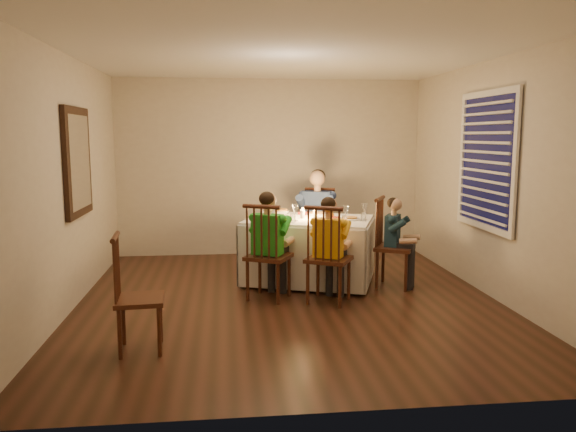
{
  "coord_description": "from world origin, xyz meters",
  "views": [
    {
      "loc": [
        -0.67,
        -5.86,
        1.78
      ],
      "look_at": [
        0.01,
        0.15,
        0.91
      ],
      "focal_mm": 35.0,
      "sensor_mm": 36.0,
      "label": 1
    }
  ],
  "objects": [
    {
      "name": "child_yellow",
      "position": [
        0.42,
        -0.09,
        0.0
      ],
      "size": [
        0.52,
        0.51,
        1.14
      ],
      "primitive_type": null,
      "rotation": [
        0.0,
        0.0,
        2.65
      ],
      "color": "yellow",
      "rests_on": "ground"
    },
    {
      "name": "squash",
      "position": [
        -0.11,
        1.27,
        0.83
      ],
      "size": [
        0.09,
        0.09,
        0.09
      ],
      "primitive_type": "sphere",
      "color": "#FEFF43",
      "rests_on": "dining_table"
    },
    {
      "name": "child_teal",
      "position": [
        1.3,
        0.43,
        0.0
      ],
      "size": [
        0.44,
        0.46,
        1.06
      ],
      "primitive_type": null,
      "rotation": [
        0.0,
        0.0,
        1.09
      ],
      "color": "#18303C",
      "rests_on": "ground"
    },
    {
      "name": "chair_near_left",
      "position": [
        -0.21,
        0.1,
        0.0
      ],
      "size": [
        0.58,
        0.57,
        1.06
      ],
      "primitive_type": null,
      "rotation": [
        0.0,
        0.0,
        2.67
      ],
      "color": "#3D1B10",
      "rests_on": "ground"
    },
    {
      "name": "dining_table",
      "position": [
        0.34,
        0.78,
        0.56
      ],
      "size": [
        1.77,
        1.52,
        0.75
      ],
      "rotation": [
        0.0,
        0.0,
        -0.34
      ],
      "color": "silver",
      "rests_on": "ground"
    },
    {
      "name": "setting_teal",
      "position": [
        0.8,
        0.63,
        0.79
      ],
      "size": [
        0.33,
        0.33,
        0.02
      ],
      "primitive_type": "cylinder",
      "rotation": [
        0.0,
        0.0,
        -0.34
      ],
      "color": "white",
      "rests_on": "dining_table"
    },
    {
      "name": "serving_bowl",
      "position": [
        0.04,
        1.18,
        0.81
      ],
      "size": [
        0.21,
        0.21,
        0.05
      ],
      "primitive_type": "imported",
      "rotation": [
        0.0,
        0.0,
        0.02
      ],
      "color": "white",
      "rests_on": "dining_table"
    },
    {
      "name": "ground",
      "position": [
        0.0,
        0.0,
        0.0
      ],
      "size": [
        5.0,
        5.0,
        0.0
      ],
      "primitive_type": "plane",
      "color": "black",
      "rests_on": "ground"
    },
    {
      "name": "candle_right",
      "position": [
        0.41,
        0.76,
        0.83
      ],
      "size": [
        0.06,
        0.06,
        0.1
      ],
      "primitive_type": "cylinder",
      "color": "white",
      "rests_on": "dining_table"
    },
    {
      "name": "adult",
      "position": [
        0.56,
        1.56,
        0.0
      ],
      "size": [
        0.63,
        0.61,
        1.32
      ],
      "primitive_type": null,
      "rotation": [
        0.0,
        0.0,
        -0.37
      ],
      "color": "navy",
      "rests_on": "ground"
    },
    {
      "name": "ceiling",
      "position": [
        0.0,
        0.0,
        2.6
      ],
      "size": [
        5.0,
        5.0,
        0.0
      ],
      "primitive_type": "plane",
      "color": "white",
      "rests_on": "wall_back"
    },
    {
      "name": "chair_extra",
      "position": [
        -1.38,
        -1.27,
        0.0
      ],
      "size": [
        0.42,
        0.44,
        0.99
      ],
      "primitive_type": null,
      "rotation": [
        0.0,
        0.0,
        1.65
      ],
      "color": "#3D1B10",
      "rests_on": "ground"
    },
    {
      "name": "wall_left",
      "position": [
        -2.25,
        0.0,
        1.3
      ],
      "size": [
        0.02,
        5.0,
        2.6
      ],
      "primitive_type": "cube",
      "color": "beige",
      "rests_on": "ground"
    },
    {
      "name": "setting_adult",
      "position": [
        0.48,
        1.08,
        0.79
      ],
      "size": [
        0.33,
        0.33,
        0.02
      ],
      "primitive_type": "cylinder",
      "rotation": [
        0.0,
        0.0,
        -0.34
      ],
      "color": "white",
      "rests_on": "dining_table"
    },
    {
      "name": "candle_left",
      "position": [
        0.26,
        0.81,
        0.83
      ],
      "size": [
        0.06,
        0.06,
        0.1
      ],
      "primitive_type": "cylinder",
      "color": "white",
      "rests_on": "dining_table"
    },
    {
      "name": "wall_back",
      "position": [
        0.0,
        2.5,
        1.3
      ],
      "size": [
        4.5,
        0.02,
        2.6
      ],
      "primitive_type": "cube",
      "color": "beige",
      "rests_on": "ground"
    },
    {
      "name": "wall_right",
      "position": [
        2.25,
        0.0,
        1.3
      ],
      "size": [
        0.02,
        5.0,
        2.6
      ],
      "primitive_type": "cube",
      "color": "beige",
      "rests_on": "ground"
    },
    {
      "name": "chair_adult",
      "position": [
        0.56,
        1.56,
        0.0
      ],
      "size": [
        0.56,
        0.55,
        1.06
      ],
      "primitive_type": null,
      "rotation": [
        0.0,
        0.0,
        -0.37
      ],
      "color": "#3D1B10",
      "rests_on": "ground"
    },
    {
      "name": "chair_near_right",
      "position": [
        0.42,
        -0.09,
        0.0
      ],
      "size": [
        0.58,
        0.57,
        1.06
      ],
      "primitive_type": null,
      "rotation": [
        0.0,
        0.0,
        2.65
      ],
      "color": "#3D1B10",
      "rests_on": "ground"
    },
    {
      "name": "setting_yellow",
      "position": [
        0.53,
        0.42,
        0.79
      ],
      "size": [
        0.33,
        0.33,
        0.02
      ],
      "primitive_type": "cylinder",
      "rotation": [
        0.0,
        0.0,
        -0.34
      ],
      "color": "white",
      "rests_on": "dining_table"
    },
    {
      "name": "orange_fruit",
      "position": [
        0.6,
        0.74,
        0.82
      ],
      "size": [
        0.08,
        0.08,
        0.08
      ],
      "primitive_type": "sphere",
      "color": "orange",
      "rests_on": "dining_table"
    },
    {
      "name": "setting_green",
      "position": [
        -0.03,
        0.62,
        0.79
      ],
      "size": [
        0.33,
        0.33,
        0.02
      ],
      "primitive_type": "cylinder",
      "rotation": [
        0.0,
        0.0,
        -0.34
      ],
      "color": "white",
      "rests_on": "dining_table"
    },
    {
      "name": "wall_mirror",
      "position": [
        -2.22,
        0.3,
        1.5
      ],
      "size": [
        0.06,
        0.95,
        1.15
      ],
      "color": "black",
      "rests_on": "wall_left"
    },
    {
      "name": "window_blinds",
      "position": [
        2.21,
        0.1,
        1.5
      ],
      "size": [
        0.07,
        1.34,
        1.54
      ],
      "color": "black",
      "rests_on": "wall_right"
    },
    {
      "name": "child_green",
      "position": [
        -0.21,
        0.1,
        0.0
      ],
      "size": [
        0.55,
        0.53,
        1.19
      ],
      "primitive_type": null,
      "rotation": [
        0.0,
        0.0,
        2.67
      ],
      "color": "green",
      "rests_on": "ground"
    },
    {
      "name": "chair_end",
      "position": [
        1.3,
        0.43,
        0.0
      ],
      "size": [
        0.57,
        0.58,
        1.06
      ],
      "primitive_type": null,
      "rotation": [
        0.0,
        0.0,
        1.09
      ],
      "color": "#3D1B10",
      "rests_on": "ground"
    }
  ]
}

